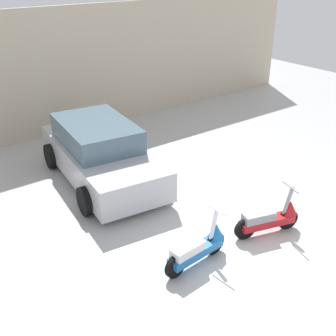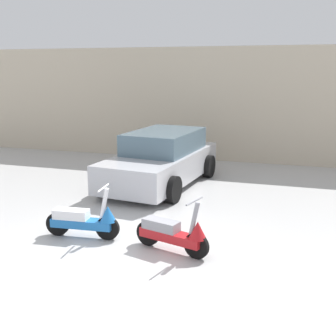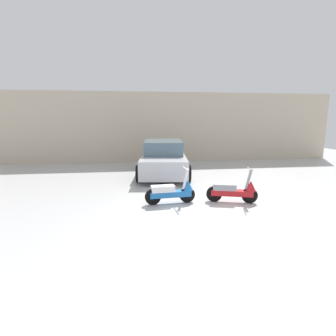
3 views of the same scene
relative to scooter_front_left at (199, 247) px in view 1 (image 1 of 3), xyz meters
name	(u,v)px [view 1 (image 1 of 3)]	position (x,y,z in m)	size (l,w,h in m)	color
ground_plane	(254,261)	(0.89, -0.60, -0.36)	(28.00, 28.00, 0.00)	#B2B2B2
wall_back	(61,73)	(0.89, 7.67, 1.58)	(19.60, 0.12, 3.88)	beige
scooter_front_left	(199,247)	(0.00, 0.00, 0.00)	(1.47, 0.53, 1.03)	black
scooter_front_right	(270,218)	(1.80, -0.14, 0.00)	(1.43, 0.68, 1.03)	black
car_rear_left	(101,153)	(0.21, 4.07, 0.34)	(2.49, 4.53, 1.48)	#B7B7BC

